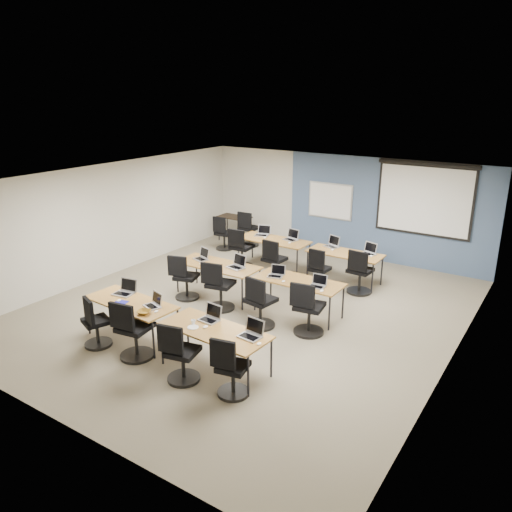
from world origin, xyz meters
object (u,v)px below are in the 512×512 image
Objects in this scene: task_chair_3 at (230,372)px; task_chair_7 at (307,312)px; training_table_back_left at (274,241)px; task_chair_8 at (241,251)px; task_chair_11 at (359,275)px; utility_table at (234,219)px; training_table_mid_right at (299,283)px; laptop_6 at (276,274)px; spare_chair_b at (223,236)px; task_chair_4 at (184,281)px; training_table_front_right at (215,332)px; spare_chair_a at (248,232)px; task_chair_1 at (133,335)px; task_chair_9 at (273,263)px; laptop_2 at (211,316)px; laptop_3 at (252,332)px; laptop_4 at (202,256)px; task_chair_5 at (219,290)px; projector_screen at (425,195)px; laptop_10 at (332,244)px; task_chair_0 at (95,326)px; laptop_7 at (318,284)px; whiteboard at (330,201)px; laptop_0 at (125,290)px; training_table_front_left at (131,304)px; laptop_11 at (369,251)px; laptop_8 at (262,233)px; task_chair_2 at (180,358)px; task_chair_6 at (259,306)px; training_table_mid_left at (217,266)px; laptop_1 at (154,303)px; laptop_5 at (237,264)px; laptop_9 at (291,237)px.

task_chair_7 is at bearing 78.07° from task_chair_3.
training_table_back_left is 0.87m from task_chair_8.
task_chair_11 is 1.06× the size of utility_table.
task_chair_8 is at bearing 134.32° from task_chair_7.
training_table_mid_right is 1.82m from task_chair_11.
laptop_6 is 0.29× the size of task_chair_11.
task_chair_4 is at bearing -70.96° from spare_chair_b.
spare_chair_a is (-3.36, 5.90, -0.26)m from training_table_front_right.
task_chair_1 reaches higher than task_chair_9.
spare_chair_a is at bearing 123.09° from laptop_2.
laptop_4 is (-2.97, 2.45, -0.00)m from laptop_3.
laptop_2 is 2.06m from task_chair_5.
laptop_10 is (-1.63, -1.64, -1.09)m from projector_screen.
laptop_7 is (2.78, 3.05, 0.39)m from task_chair_0.
task_chair_5 is at bearing -92.45° from whiteboard.
utility_table is (-1.66, 4.17, 0.25)m from task_chair_4.
training_table_front_right is 2.30m from laptop_0.
task_chair_7 is (0.09, -0.58, -0.35)m from laptop_7.
training_table_front_left is 5.28× the size of laptop_11.
laptop_8 is 1.94m from laptop_10.
task_chair_8 is 1.00× the size of spare_chair_a.
laptop_8 is at bearing -161.37° from laptop_11.
laptop_11 is at bearing 98.16° from task_chair_11.
utility_table is (-2.82, -0.56, -0.79)m from whiteboard.
task_chair_5 is at bearing 92.63° from task_chair_0.
laptop_0 is 3.01m from task_chair_3.
spare_chair_b is at bearing 134.23° from task_chair_7.
task_chair_2 is 2.24m from task_chair_6.
laptop_11 is (2.98, 2.40, 0.00)m from laptop_4.
training_table_mid_left is 0.77m from task_chair_5.
laptop_1 is at bearing -50.77° from laptop_4.
laptop_5 is at bearing -78.74° from training_table_back_left.
training_table_mid_left is 1.81m from task_chair_6.
laptop_6 is at bearing 172.38° from laptop_7.
task_chair_5 is 3.01× the size of laptop_9.
task_chair_5 is at bearing -15.74° from laptop_4.
task_chair_7 is (2.99, -0.02, 0.02)m from task_chair_4.
laptop_11 reaches higher than training_table_mid_right.
laptop_0 is at bearing 114.80° from task_chair_0.
laptop_6 is at bearing 62.57° from training_table_front_left.
task_chair_8 reaches higher than laptop_5.
laptop_1 is 2.44m from laptop_5.
task_chair_4 is (-0.11, 2.49, 0.02)m from task_chair_0.
laptop_1 is at bearing -97.74° from laptop_8.
task_chair_4 reaches higher than task_chair_0.
laptop_7 is 0.31× the size of utility_table.
laptop_4 is at bearing -179.16° from training_table_mid_right.
task_chair_0 is (-0.38, -3.02, -0.29)m from training_table_mid_left.
task_chair_7 is (-0.67, -4.74, -1.45)m from projector_screen.
laptop_11 is at bearing 83.35° from task_chair_6.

